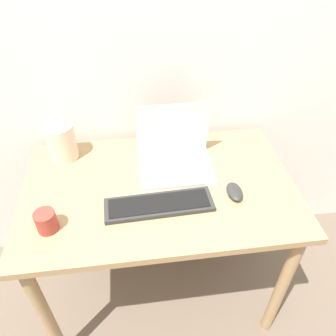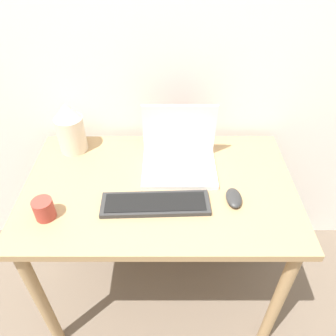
{
  "view_description": "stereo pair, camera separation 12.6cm",
  "coord_description": "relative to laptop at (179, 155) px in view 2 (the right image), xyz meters",
  "views": [
    {
      "loc": [
        -0.09,
        -0.62,
        1.68
      ],
      "look_at": [
        0.04,
        0.33,
        0.87
      ],
      "focal_mm": 35.0,
      "sensor_mm": 36.0,
      "label": 1
    },
    {
      "loc": [
        0.04,
        -0.63,
        1.68
      ],
      "look_at": [
        0.04,
        0.33,
        0.87
      ],
      "focal_mm": 35.0,
      "sensor_mm": 36.0,
      "label": 2
    }
  ],
  "objects": [
    {
      "name": "wall_back",
      "position": [
        -0.08,
        0.28,
        0.43
      ],
      "size": [
        6.0,
        0.05,
        2.5
      ],
      "color": "white",
      "rests_on": "ground_plane"
    },
    {
      "name": "desk",
      "position": [
        -0.08,
        -0.13,
        -0.17
      ],
      "size": [
        1.1,
        0.69,
        0.77
      ],
      "color": "tan",
      "rests_on": "ground_plane"
    },
    {
      "name": "laptop",
      "position": [
        0.0,
        0.0,
        0.0
      ],
      "size": [
        0.31,
        0.25,
        0.26
      ],
      "color": "white",
      "rests_on": "desk"
    },
    {
      "name": "keyboard",
      "position": [
        -0.1,
        -0.24,
        -0.05
      ],
      "size": [
        0.41,
        0.14,
        0.02
      ],
      "color": "#2D2D2D",
      "rests_on": "desk"
    },
    {
      "name": "mouse",
      "position": [
        0.21,
        -0.22,
        -0.04
      ],
      "size": [
        0.06,
        0.1,
        0.03
      ],
      "color": "#2D2D2D",
      "rests_on": "desk"
    },
    {
      "name": "vase",
      "position": [
        -0.48,
        0.12,
        0.06
      ],
      "size": [
        0.12,
        0.12,
        0.24
      ],
      "color": "beige",
      "rests_on": "desk"
    },
    {
      "name": "mug",
      "position": [
        -0.5,
        -0.3,
        -0.02
      ],
      "size": [
        0.07,
        0.07,
        0.08
      ],
      "color": "#9E382D",
      "rests_on": "desk"
    }
  ]
}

